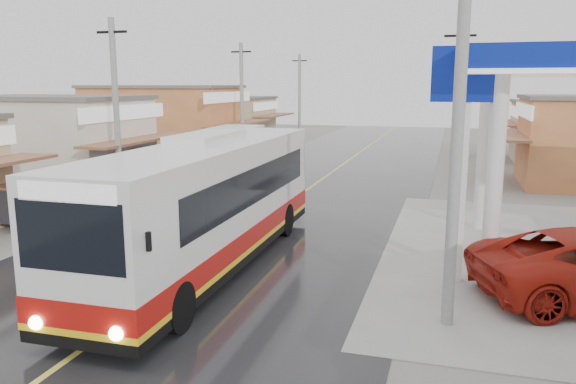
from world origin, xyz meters
name	(u,v)px	position (x,y,z in m)	size (l,w,h in m)	color
ground	(164,292)	(0.00, 0.00, 0.00)	(120.00, 120.00, 0.00)	slate
road	(308,189)	(0.00, 15.00, 0.01)	(12.00, 90.00, 0.02)	black
centre_line	(308,189)	(0.00, 15.00, 0.02)	(0.15, 90.00, 0.01)	#D8CC4C
shopfronts_left	(118,170)	(-13.00, 18.00, 0.00)	(11.00, 44.00, 5.20)	tan
utility_poles_left	(192,180)	(-7.00, 16.00, 0.00)	(1.60, 50.00, 8.00)	gray
utility_poles_right	(451,197)	(7.00, 15.00, 0.00)	(1.60, 36.00, 8.00)	gray
coach_bus	(210,204)	(0.31, 2.30, 1.87)	(2.94, 12.48, 3.89)	silver
second_bus	(220,157)	(-4.52, 14.35, 1.57)	(2.91, 8.93, 2.92)	silver
cyclist	(137,218)	(-3.40, 4.39, 0.71)	(0.71, 2.02, 2.17)	black
tricycle_near	(21,201)	(-8.54, 4.74, 0.93)	(1.47, 2.17, 1.62)	#26262D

